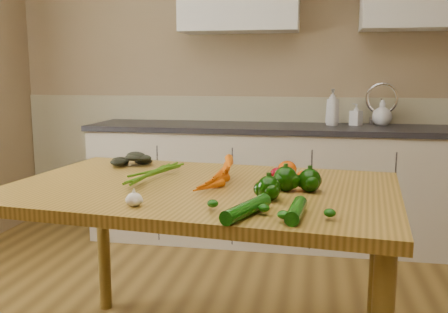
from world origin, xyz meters
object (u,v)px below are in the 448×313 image
Objects in this scene: pepper_b at (310,180)px; zucchini_b at (247,209)px; soap_bottle_b at (356,114)px; zucchini_a at (296,210)px; pepper_c at (269,188)px; leafy_greens at (130,155)px; garlic_bulb at (134,199)px; tomato_c at (304,177)px; soap_bottle_c at (382,113)px; table at (201,207)px; soap_bottle_a at (333,107)px; tomato_a at (278,175)px; tomato_b at (287,169)px; pepper_a at (286,179)px; carrot_bunch at (199,174)px.

pepper_b reaches higher than zucchini_b.
zucchini_b is (-0.50, -2.34, -0.12)m from soap_bottle_b.
pepper_c is at bearing 117.97° from zucchini_a.
garlic_bulb is at bearing -67.84° from leafy_greens.
tomato_c is at bearing 101.77° from pepper_b.
soap_bottle_b reaches higher than tomato_c.
table is at bearing 53.81° from soap_bottle_c.
soap_bottle_a reaches higher than tomato_a.
tomato_c is at bearing 24.59° from soap_bottle_b.
soap_bottle_c is 2.48m from zucchini_b.
tomato_b reaches higher than tomato_c.
leafy_greens is 2.35× the size of pepper_a.
soap_bottle_b is 0.74× the size of leafy_greens.
tomato_a is at bearing 84.04° from zucchini_b.
pepper_b is at bearing 63.10° from zucchini_b.
carrot_bunch is 3.26× the size of pepper_b.
garlic_bulb is 0.59× the size of pepper_a.
tomato_a is 0.80× the size of tomato_b.
tomato_b is at bearing 30.80° from carrot_bunch.
pepper_c is 1.34× the size of tomato_a.
garlic_bulb is (-0.13, -0.40, -0.02)m from carrot_bunch.
zucchini_b is (0.27, -0.45, -0.02)m from carrot_bunch.
soap_bottle_c is 3.37× the size of garlic_bulb.
soap_bottle_b is at bearing 81.57° from zucchini_a.
soap_bottle_a reaches higher than tomato_b.
soap_bottle_c is at bearing 69.21° from carrot_bunch.
leafy_greens reaches higher than tomato_b.
table is at bearing 174.11° from pepper_a.
leafy_greens reaches higher than pepper_c.
tomato_c reaches higher than zucchini_a.
soap_bottle_a is at bearing 56.51° from leafy_greens.
garlic_bulb is 0.68× the size of tomato_b.
soap_bottle_c is 2.26m from pepper_c.
carrot_bunch is 0.39m from tomato_b.
table is 7.41× the size of leafy_greens.
pepper_a reaches higher than table.
garlic_bulb and zucchini_a have the same top height.
tomato_c is (0.43, 0.05, -0.01)m from carrot_bunch.
garlic_bulb is 0.67m from pepper_b.
zucchini_b is at bearing -54.03° from carrot_bunch.
soap_bottle_c is 1.99× the size of pepper_a.
soap_bottle_a is 1.23× the size of leafy_greens.
tomato_a is (-0.14, 0.16, -0.01)m from pepper_b.
leafy_greens is 0.89m from pepper_a.
soap_bottle_c is 0.65× the size of carrot_bunch.
soap_bottle_a is 1.67× the size of soap_bottle_b.
leafy_greens is 1.04m from zucchini_b.
carrot_bunch is (-0.02, 0.05, 0.13)m from table.
soap_bottle_c reaches higher than pepper_a.
zucchini_a is (0.42, -0.44, -0.02)m from carrot_bunch.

